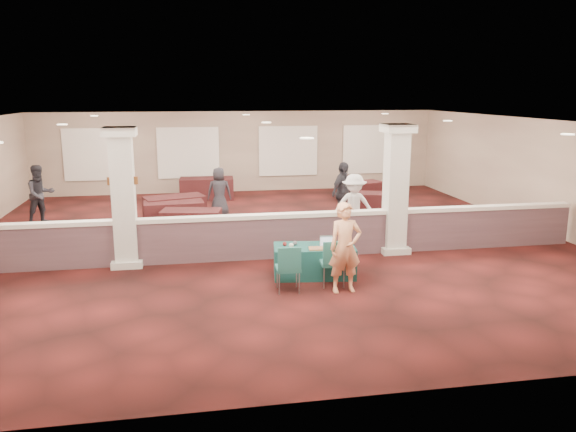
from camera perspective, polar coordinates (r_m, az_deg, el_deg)
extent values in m
plane|color=#441311|center=(15.16, -2.11, -2.63)|extent=(16.00, 16.00, 0.00)
cube|color=#7F6658|center=(22.71, -5.00, 6.52)|extent=(16.00, 0.04, 3.20)
cube|color=#7F6658|center=(7.20, 6.85, -6.78)|extent=(16.00, 0.04, 3.20)
cube|color=#7F6658|center=(17.78, 24.36, 3.78)|extent=(0.04, 16.00, 3.20)
cube|color=white|center=(14.65, -2.21, 9.53)|extent=(16.00, 16.00, 0.02)
cube|color=#4C333A|center=(13.60, -1.23, -2.24)|extent=(15.60, 0.20, 1.00)
cube|color=silver|center=(13.47, -1.24, 0.03)|extent=(15.60, 0.28, 0.10)
cube|color=beige|center=(13.29, -16.35, 1.76)|extent=(0.50, 0.50, 3.20)
cube|color=beige|center=(13.64, -15.95, -4.52)|extent=(0.70, 0.70, 0.16)
cube|color=beige|center=(13.10, -16.75, 8.22)|extent=(0.72, 0.72, 0.20)
cube|color=beige|center=(14.13, 10.86, 2.67)|extent=(0.50, 0.50, 3.20)
cube|color=beige|center=(14.46, 10.62, -3.27)|extent=(0.70, 0.70, 0.16)
cube|color=beige|center=(13.96, 11.12, 8.75)|extent=(0.72, 0.72, 0.20)
cylinder|color=brown|center=(13.25, -17.66, 3.41)|extent=(0.12, 0.12, 0.18)
cylinder|color=white|center=(13.25, -17.66, 3.41)|extent=(0.09, 0.09, 0.10)
cylinder|color=brown|center=(13.19, -15.24, 3.52)|extent=(0.12, 0.12, 0.18)
cylinder|color=white|center=(13.19, -15.24, 3.52)|extent=(0.09, 0.09, 0.10)
cube|color=#0D332F|center=(12.34, 2.68, -4.59)|extent=(1.85, 1.10, 0.67)
cube|color=#216053|center=(11.74, 4.54, -4.75)|extent=(0.54, 0.54, 0.06)
cube|color=#216053|center=(11.45, 4.75, -3.80)|extent=(0.48, 0.10, 0.48)
cylinder|color=gray|center=(11.60, 3.68, -6.31)|extent=(0.03, 0.03, 0.45)
cylinder|color=gray|center=(11.67, 5.69, -6.23)|extent=(0.03, 0.03, 0.45)
cylinder|color=gray|center=(11.98, 3.39, -5.68)|extent=(0.03, 0.03, 0.45)
cylinder|color=gray|center=(12.05, 5.33, -5.61)|extent=(0.03, 0.03, 0.45)
cube|color=#216053|center=(11.37, 0.01, -5.35)|extent=(0.51, 0.51, 0.06)
cube|color=#216053|center=(11.08, 0.15, -4.39)|extent=(0.47, 0.08, 0.47)
cylinder|color=gray|center=(11.24, -0.89, -6.93)|extent=(0.03, 0.03, 0.45)
cylinder|color=gray|center=(11.29, 1.16, -6.85)|extent=(0.03, 0.03, 0.45)
cylinder|color=gray|center=(11.62, -1.11, -6.27)|extent=(0.03, 0.03, 0.45)
cylinder|color=gray|center=(11.66, 0.87, -6.19)|extent=(0.03, 0.03, 0.45)
imported|color=tan|center=(11.27, 5.83, -3.22)|extent=(0.69, 0.48, 1.84)
cube|color=black|center=(17.34, -11.48, 0.28)|extent=(1.82, 1.02, 0.71)
cube|color=black|center=(16.25, -9.79, -0.56)|extent=(1.79, 1.14, 0.67)
cube|color=black|center=(18.92, 9.27, 1.32)|extent=(1.83, 1.23, 0.68)
cube|color=black|center=(18.06, -11.44, 0.81)|extent=(2.02, 1.41, 0.75)
cube|color=black|center=(21.30, -8.25, 2.78)|extent=(2.02, 1.08, 0.80)
cube|color=black|center=(21.21, 7.48, 2.56)|extent=(1.79, 1.29, 0.66)
imported|color=black|center=(18.68, -23.86, 2.02)|extent=(0.98, 0.91, 1.80)
imported|color=silver|center=(15.46, 6.71, 0.98)|extent=(1.22, 0.74, 1.78)
imported|color=black|center=(17.23, 5.56, 2.37)|extent=(1.16, 1.15, 1.88)
imported|color=black|center=(18.29, -7.00, 2.47)|extent=(0.81, 0.47, 1.59)
cube|color=silver|center=(12.23, 4.01, -3.08)|extent=(0.33, 0.25, 0.02)
cube|color=silver|center=(12.30, 3.96, -2.46)|extent=(0.30, 0.05, 0.20)
cube|color=silver|center=(12.30, 3.96, -2.53)|extent=(0.28, 0.04, 0.18)
cube|color=#BE661E|center=(12.02, 3.02, -3.31)|extent=(0.40, 0.32, 0.03)
sphere|color=beige|center=(12.10, 0.34, -3.00)|extent=(0.10, 0.10, 0.10)
sphere|color=maroon|center=(12.23, -0.34, -2.86)|extent=(0.09, 0.09, 0.09)
sphere|color=#515156|center=(12.31, 0.72, -2.76)|extent=(0.10, 0.10, 0.10)
cube|color=red|center=(12.07, 5.65, -3.34)|extent=(0.11, 0.04, 0.01)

